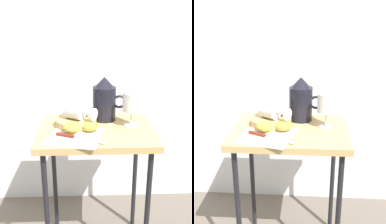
# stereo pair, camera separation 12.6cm
# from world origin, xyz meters

# --- Properties ---
(curtain_drape) EXTENTS (2.40, 0.03, 1.99)m
(curtain_drape) POSITION_xyz_m (0.00, 0.48, 0.99)
(curtain_drape) COLOR white
(curtain_drape) RESTS_ON ground_plane
(table) EXTENTS (0.53, 0.41, 0.71)m
(table) POSITION_xyz_m (0.00, 0.00, 0.62)
(table) COLOR tan
(table) RESTS_ON ground_plane
(linen_napkin) EXTENTS (0.26, 0.26, 0.00)m
(linen_napkin) POSITION_xyz_m (-0.09, -0.09, 0.71)
(linen_napkin) COLOR silver
(linen_napkin) RESTS_ON table
(basket_tray) EXTENTS (0.19, 0.19, 0.03)m
(basket_tray) POSITION_xyz_m (-0.09, 0.04, 0.73)
(basket_tray) COLOR tan
(basket_tray) RESTS_ON table
(pitcher) EXTENTS (0.17, 0.11, 0.22)m
(pitcher) POSITION_xyz_m (0.05, 0.12, 0.80)
(pitcher) COLOR black
(pitcher) RESTS_ON table
(wine_glass_upright) EXTENTS (0.08, 0.08, 0.16)m
(wine_glass_upright) POSITION_xyz_m (0.16, 0.02, 0.82)
(wine_glass_upright) COLOR silver
(wine_glass_upright) RESTS_ON table
(wine_glass_tipped_near) EXTENTS (0.16, 0.13, 0.08)m
(wine_glass_tipped_near) POSITION_xyz_m (-0.07, 0.06, 0.78)
(wine_glass_tipped_near) COLOR silver
(wine_glass_tipped_near) RESTS_ON basket_tray
(wine_glass_tipped_far) EXTENTS (0.16, 0.14, 0.08)m
(wine_glass_tipped_far) POSITION_xyz_m (-0.09, 0.03, 0.78)
(wine_glass_tipped_far) COLOR silver
(wine_glass_tipped_far) RESTS_ON basket_tray
(apple_half_left) EXTENTS (0.08, 0.08, 0.04)m
(apple_half_left) POSITION_xyz_m (-0.11, -0.05, 0.73)
(apple_half_left) COLOR #B29938
(apple_half_left) RESTS_ON linen_napkin
(apple_half_right) EXTENTS (0.08, 0.08, 0.04)m
(apple_half_right) POSITION_xyz_m (-0.03, -0.04, 0.73)
(apple_half_right) COLOR #B29938
(apple_half_right) RESTS_ON linen_napkin
(knife) EXTENTS (0.21, 0.11, 0.01)m
(knife) POSITION_xyz_m (-0.10, -0.11, 0.72)
(knife) COLOR silver
(knife) RESTS_ON linen_napkin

